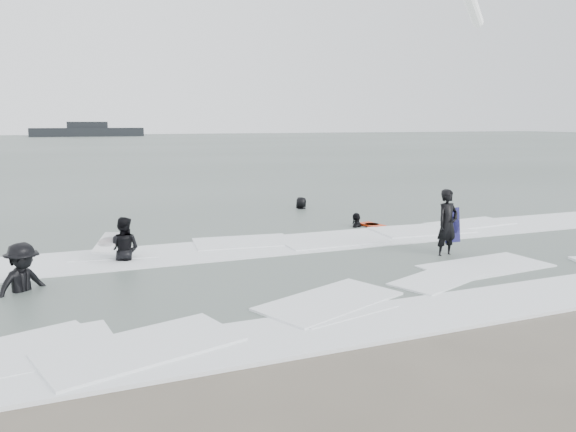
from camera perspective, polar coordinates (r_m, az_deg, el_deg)
name	(u,v)px	position (r m, az deg, el deg)	size (l,w,h in m)	color
ground	(382,310)	(11.35, 9.48, -9.42)	(320.00, 320.00, 0.00)	brown
sea	(104,146)	(89.41, -18.16, 6.79)	(320.00, 320.00, 0.00)	#47544C
surfer_centre	(446,257)	(16.00, 15.73, -4.05)	(0.69, 0.45, 1.89)	black
surfer_wading	(125,262)	(15.50, -16.26, -4.51)	(0.86, 0.67, 1.76)	black
surfer_breaker	(24,294)	(13.45, -25.23, -7.20)	(1.28, 0.74, 1.98)	black
surfer_right_near	(356,228)	(19.73, 6.97, -1.22)	(0.99, 0.41, 1.69)	black
surfer_right_far	(301,210)	(23.58, 1.37, 0.62)	(0.83, 0.54, 1.70)	black
surf_foam	(307,264)	(14.49, 1.90, -4.93)	(30.03, 9.06, 0.09)	white
bodyboards	(317,230)	(16.60, 3.00, -1.45)	(9.69, 4.96, 1.25)	#0F0E42
vessel_horizon	(88,131)	(147.74, -19.69, 8.12)	(26.42, 4.72, 3.58)	black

